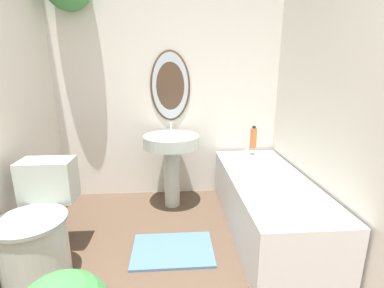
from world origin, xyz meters
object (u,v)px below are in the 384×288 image
Objects in this scene: pedestal_sink at (171,152)px; shampoo_bottle at (253,138)px; toilet at (38,231)px; bathtub at (267,203)px.

pedestal_sink is 3.62× the size of shampoo_bottle.
toilet is at bearing -134.20° from pedestal_sink.
shampoo_bottle is at bearing 6.88° from pedestal_sink.
pedestal_sink reaches higher than shampoo_bottle.
toilet is at bearing -167.10° from bathtub.
bathtub is at bearing -33.38° from pedestal_sink.
bathtub is 0.75m from shampoo_bottle.
shampoo_bottle is (0.04, 0.63, 0.41)m from bathtub.
toilet reaches higher than bathtub.
pedestal_sink is 0.53× the size of bathtub.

